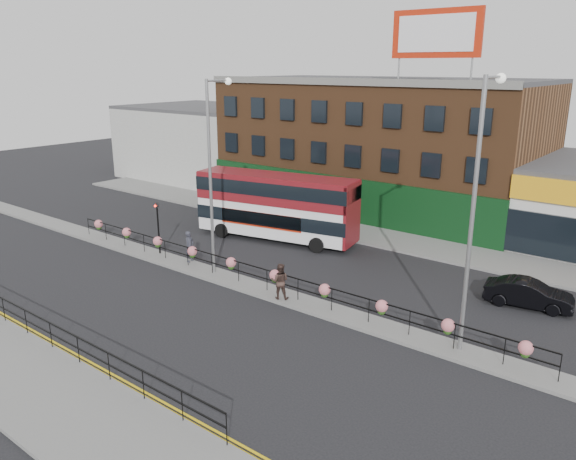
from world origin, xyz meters
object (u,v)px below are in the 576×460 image
Objects in this scene: double_decker_bus at (277,200)px; car at (529,294)px; pedestrian_b at (280,281)px; pedestrian_a at (190,246)px; lamp_column_east at (477,194)px; lamp_column_west at (213,161)px.

double_decker_bus is 16.59m from car.
pedestrian_a is at bearing -36.35° from pedestrian_b.
lamp_column_east is (-0.83, -6.10, 5.91)m from car.
lamp_column_west is at bearing -38.17° from pedestrian_b.
lamp_column_west reaches higher than pedestrian_a.
pedestrian_a is (-1.01, -6.82, -1.64)m from double_decker_bus.
double_decker_bus is 7.97m from lamp_column_west.
pedestrian_a is at bearing 176.86° from lamp_column_west.
car is 17.23m from lamp_column_west.
pedestrian_a is at bearing 179.61° from lamp_column_east.
lamp_column_west reaches higher than car.
lamp_column_west is at bearing -179.92° from lamp_column_east.
lamp_column_east is at bearing -102.62° from pedestrian_a.
double_decker_bus is 10.33m from pedestrian_b.
pedestrian_b is at bearing 115.25° from car.
double_decker_bus is 6.10× the size of pedestrian_a.
pedestrian_a reaches higher than pedestrian_b.
lamp_column_west reaches higher than pedestrian_b.
pedestrian_a is (-17.46, -5.99, 0.40)m from car.
lamp_column_west reaches higher than double_decker_bus.
lamp_column_east is (9.01, 0.84, 5.51)m from pedestrian_b.
double_decker_bus is 17.51m from lamp_column_east.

